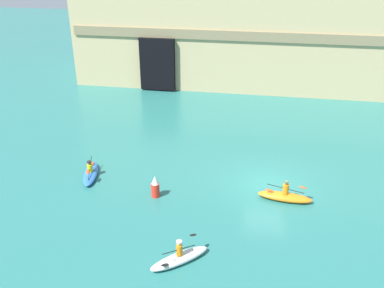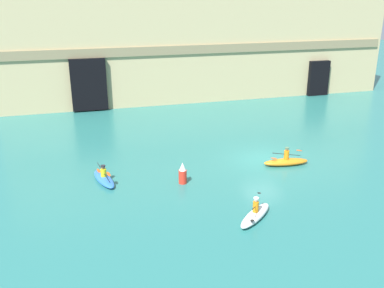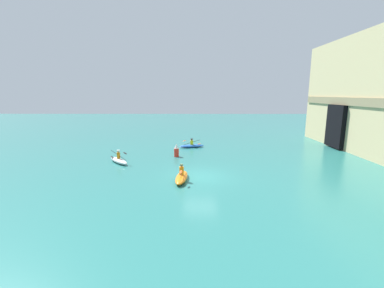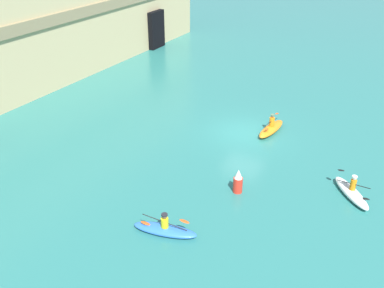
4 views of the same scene
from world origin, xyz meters
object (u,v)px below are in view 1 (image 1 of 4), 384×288
Objects in this scene: kayak_white at (179,258)px; marker_buoy at (155,187)px; kayak_blue at (91,173)px; kayak_orange at (285,196)px.

marker_buoy is at bearing 74.04° from kayak_white.
kayak_blue is 11.41m from kayak_orange.
kayak_blue is 1.14× the size of kayak_white.
kayak_white is (-4.67, -5.80, -0.01)m from kayak_orange.
marker_buoy reaches higher than kayak_blue.
kayak_blue is 2.30× the size of marker_buoy.
kayak_orange is 2.33× the size of marker_buoy.
kayak_white is 5.52m from marker_buoy.
kayak_blue is at bearing 94.95° from kayak_white.
kayak_orange is at bearing -106.52° from kayak_blue.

